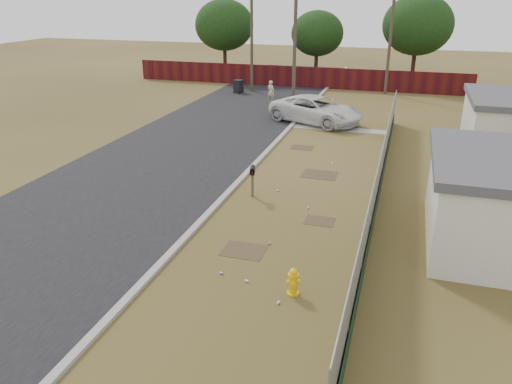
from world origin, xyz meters
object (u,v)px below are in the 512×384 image
(fire_hydrant, at_px, (293,282))
(pedestrian, at_px, (271,92))
(pickup_truck, at_px, (316,110))
(mailbox, at_px, (252,173))
(trash_bin, at_px, (238,86))

(fire_hydrant, relative_size, pedestrian, 0.52)
(pickup_truck, bearing_deg, mailbox, -157.51)
(fire_hydrant, relative_size, pickup_truck, 0.14)
(trash_bin, bearing_deg, fire_hydrant, -68.19)
(fire_hydrant, xyz_separation_m, trash_bin, (-11.18, 27.92, 0.14))
(mailbox, bearing_deg, pickup_truck, 89.11)
(mailbox, relative_size, pedestrian, 0.79)
(mailbox, relative_size, pickup_truck, 0.22)
(pedestrian, xyz_separation_m, trash_bin, (-3.65, 3.01, -0.29))
(mailbox, height_order, trash_bin, mailbox)
(fire_hydrant, relative_size, mailbox, 0.66)
(pickup_truck, xyz_separation_m, pedestrian, (-4.46, 5.17, -0.01))
(fire_hydrant, distance_m, trash_bin, 30.08)
(pickup_truck, distance_m, trash_bin, 11.53)
(pedestrian, bearing_deg, trash_bin, -21.98)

